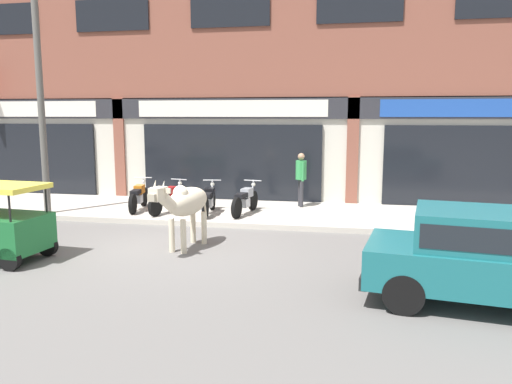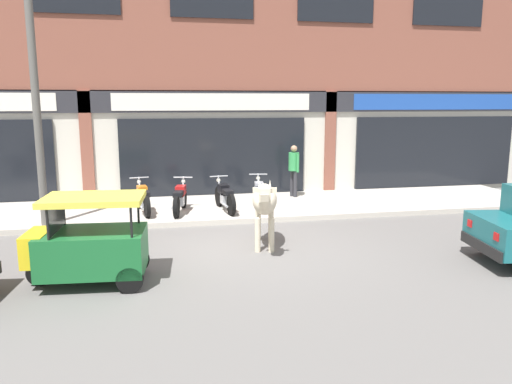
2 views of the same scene
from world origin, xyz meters
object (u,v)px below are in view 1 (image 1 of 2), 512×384
Objects in this scene: cow at (185,203)px; motorcycle_3 at (245,200)px; pedestrian at (301,174)px; utility_pole at (41,105)px; motorcycle_1 at (168,199)px; motorcycle_0 at (138,197)px; car_1 at (486,254)px; motorcycle_2 at (209,200)px.

cow reaches higher than motorcycle_3.
utility_pole is (-6.83, -2.34, 1.99)m from pedestrian.
motorcycle_1 is at bearing -156.40° from pedestrian.
motorcycle_0 and motorcycle_1 have the same top height.
cow is 1.18× the size of motorcycle_1.
pedestrian is at bearing 18.88° from utility_pole.
pedestrian is 7.49m from utility_pole.
motorcycle_1 is 3.96m from pedestrian.
motorcycle_1 is (0.97, -0.18, 0.00)m from motorcycle_0.
cow is 1.18× the size of motorcycle_3.
motorcycle_1 is at bearing -176.06° from motorcycle_3.
pedestrian reaches higher than motorcycle_0.
motorcycle_3 is (3.16, -0.03, 0.00)m from motorcycle_0.
car_1 is 2.35× the size of pedestrian.
motorcycle_2 is at bearing -171.06° from motorcycle_3.
cow is at bearing -26.13° from utility_pole.
utility_pole reaches higher than motorcycle_0.
cow is 0.56× the size of car_1.
pedestrian reaches higher than motorcycle_2.
pedestrian is (4.55, 1.39, 0.60)m from motorcycle_0.
car_1 is at bearing -37.47° from motorcycle_1.
cow is at bearing 157.55° from car_1.
car_1 is 0.63× the size of utility_pole.
motorcycle_2 is 5.20m from utility_pole.
motorcycle_2 is 0.30× the size of utility_pole.
motorcycle_3 is at bearing 3.94° from motorcycle_1.
motorcycle_3 is (-4.86, 5.55, -0.29)m from car_1.
car_1 is at bearing -48.83° from motorcycle_3.
cow reaches higher than motorcycle_1.
utility_pole reaches higher than pedestrian.
car_1 reaches higher than motorcycle_1.
pedestrian is (-3.47, 6.97, 0.31)m from car_1.
cow is at bearing -82.67° from motorcycle_2.
cow is 4.24m from motorcycle_0.
utility_pole is at bearing -157.42° from motorcycle_0.
cow is 1.18× the size of motorcycle_0.
motorcycle_0 and motorcycle_2 have the same top height.
motorcycle_1 and motorcycle_3 have the same top height.
cow is 1.33× the size of pedestrian.
utility_pole is at bearing 155.79° from car_1.
pedestrian is at bearing 116.44° from car_1.
motorcycle_3 is 6.10m from utility_pole.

